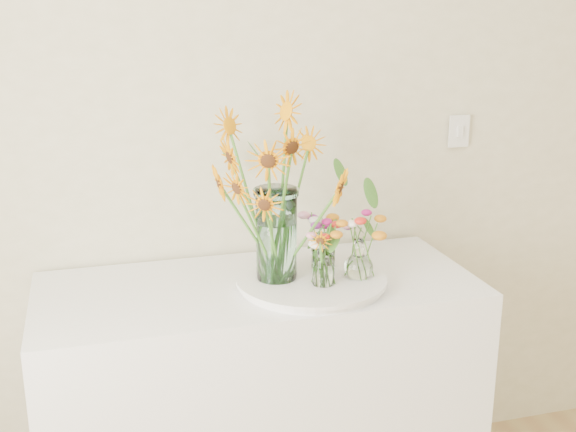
# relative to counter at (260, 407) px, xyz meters

# --- Properties ---
(counter) EXTENTS (1.40, 0.60, 0.90)m
(counter) POSITION_rel_counter_xyz_m (0.00, 0.00, 0.00)
(counter) COLOR white
(counter) RESTS_ON ground_plane
(tray) EXTENTS (0.45, 0.45, 0.02)m
(tray) POSITION_rel_counter_xyz_m (0.15, -0.07, 0.46)
(tray) COLOR white
(tray) RESTS_ON counter
(mason_jar) EXTENTS (0.14, 0.14, 0.30)m
(mason_jar) POSITION_rel_counter_xyz_m (0.05, -0.04, 0.62)
(mason_jar) COLOR #BFF4F3
(mason_jar) RESTS_ON tray
(sunflower_bouquet) EXTENTS (0.81, 0.81, 0.57)m
(sunflower_bouquet) POSITION_rel_counter_xyz_m (0.05, -0.04, 0.76)
(sunflower_bouquet) COLOR orange
(sunflower_bouquet) RESTS_ON tray
(small_vase_a) EXTENTS (0.09, 0.09, 0.12)m
(small_vase_a) POSITION_rel_counter_xyz_m (0.17, -0.13, 0.53)
(small_vase_a) COLOR white
(small_vase_a) RESTS_ON tray
(wildflower_posy_a) EXTENTS (0.17, 0.17, 0.21)m
(wildflower_posy_a) POSITION_rel_counter_xyz_m (0.17, -0.13, 0.58)
(wildflower_posy_a) COLOR orange
(wildflower_posy_a) RESTS_ON tray
(small_vase_b) EXTENTS (0.10, 0.10, 0.13)m
(small_vase_b) POSITION_rel_counter_xyz_m (0.30, -0.11, 0.54)
(small_vase_b) COLOR white
(small_vase_b) RESTS_ON tray
(wildflower_posy_b) EXTENTS (0.21, 0.21, 0.22)m
(wildflower_posy_b) POSITION_rel_counter_xyz_m (0.30, -0.11, 0.59)
(wildflower_posy_b) COLOR orange
(wildflower_posy_b) RESTS_ON tray
(small_vase_c) EXTENTS (0.09, 0.09, 0.12)m
(small_vase_c) POSITION_rel_counter_xyz_m (0.21, 0.00, 0.53)
(small_vase_c) COLOR white
(small_vase_c) RESTS_ON tray
(wildflower_posy_c) EXTENTS (0.19, 0.19, 0.21)m
(wildflower_posy_c) POSITION_rel_counter_xyz_m (0.21, 0.00, 0.58)
(wildflower_posy_c) COLOR orange
(wildflower_posy_c) RESTS_ON tray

